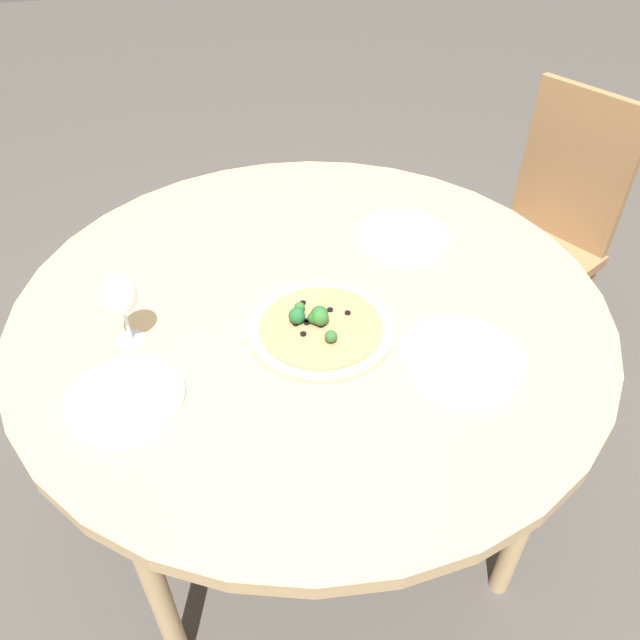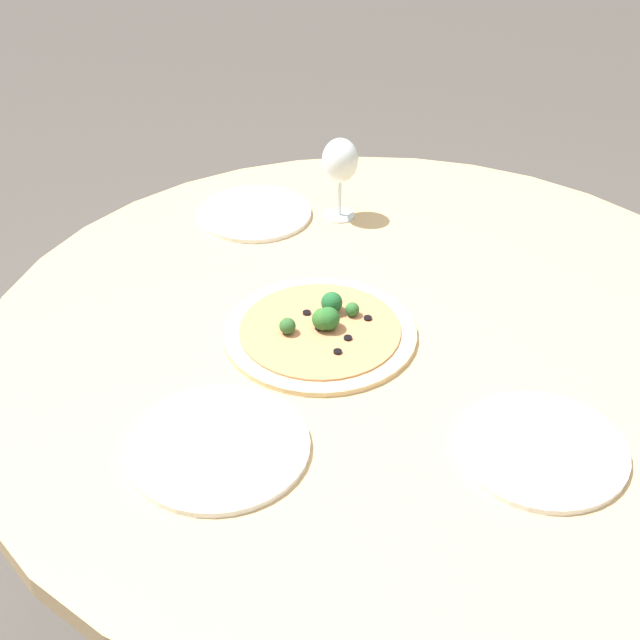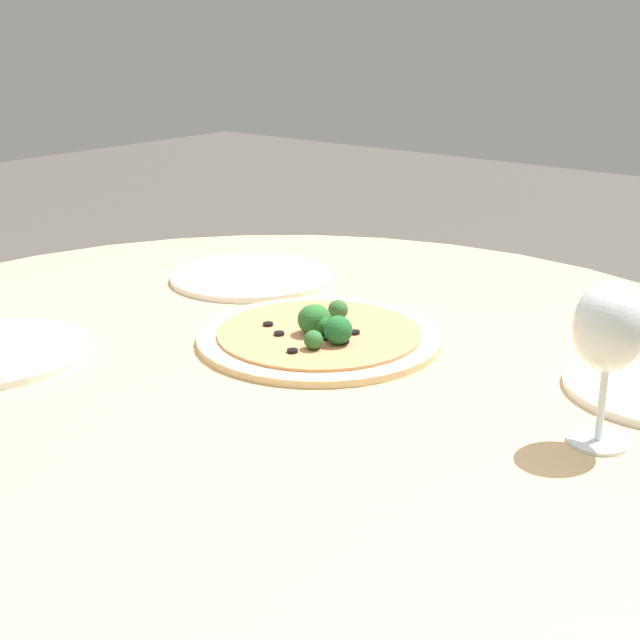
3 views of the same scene
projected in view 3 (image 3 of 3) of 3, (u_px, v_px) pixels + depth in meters
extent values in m
cylinder|color=tan|center=(264.00, 378.00, 1.12)|extent=(1.39, 1.39, 0.04)
cylinder|color=tan|center=(253.00, 433.00, 1.81)|extent=(0.05, 0.05, 0.71)
cylinder|color=#DBBC89|center=(320.00, 338.00, 1.19)|extent=(0.33, 0.33, 0.01)
cylinder|color=tan|center=(320.00, 333.00, 1.19)|extent=(0.27, 0.27, 0.00)
sphere|color=#1E5D2C|center=(338.00, 330.00, 1.14)|extent=(0.04, 0.04, 0.04)
sphere|color=#2F6728|center=(317.00, 319.00, 1.18)|extent=(0.04, 0.04, 0.04)
sphere|color=#2C652C|center=(313.00, 340.00, 1.12)|extent=(0.02, 0.02, 0.02)
sphere|color=#205C1D|center=(321.00, 326.00, 1.17)|extent=(0.03, 0.03, 0.03)
sphere|color=#2D5E2A|center=(338.00, 310.00, 1.23)|extent=(0.03, 0.03, 0.03)
sphere|color=#266228|center=(314.00, 320.00, 1.17)|extent=(0.04, 0.04, 0.04)
cylinder|color=black|center=(279.00, 334.00, 1.17)|extent=(0.01, 0.01, 0.00)
cylinder|color=black|center=(344.00, 341.00, 1.15)|extent=(0.01, 0.01, 0.00)
cylinder|color=black|center=(321.00, 330.00, 1.19)|extent=(0.01, 0.01, 0.00)
cylinder|color=black|center=(326.00, 338.00, 1.16)|extent=(0.01, 0.01, 0.00)
cylinder|color=black|center=(330.00, 337.00, 1.16)|extent=(0.01, 0.01, 0.00)
cylinder|color=black|center=(355.00, 332.00, 1.18)|extent=(0.01, 0.01, 0.00)
cylinder|color=black|center=(268.00, 324.00, 1.21)|extent=(0.01, 0.01, 0.00)
cylinder|color=black|center=(292.00, 351.00, 1.11)|extent=(0.01, 0.01, 0.00)
cylinder|color=silver|center=(597.00, 441.00, 0.91)|extent=(0.06, 0.06, 0.00)
cylinder|color=silver|center=(601.00, 405.00, 0.90)|extent=(0.01, 0.01, 0.08)
ellipsoid|color=silver|center=(610.00, 327.00, 0.87)|extent=(0.07, 0.07, 0.09)
cylinder|color=silver|center=(251.00, 277.00, 1.47)|extent=(0.26, 0.26, 0.01)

